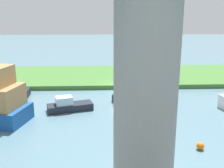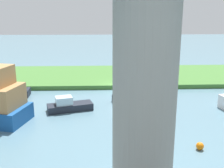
# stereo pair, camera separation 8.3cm
# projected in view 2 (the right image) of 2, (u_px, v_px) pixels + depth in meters

# --- Properties ---
(ground_plane) EXTENTS (160.00, 160.00, 0.00)m
(ground_plane) POSITION_uv_depth(u_px,v_px,m) (121.00, 90.00, 31.15)
(ground_plane) COLOR slate
(grassy_bank) EXTENTS (80.00, 12.00, 0.50)m
(grassy_bank) POSITION_uv_depth(u_px,v_px,m) (118.00, 76.00, 36.88)
(grassy_bank) COLOR #427533
(grassy_bank) RESTS_ON ground
(bridge_pylon) EXTENTS (2.90, 2.90, 10.33)m
(bridge_pylon) POSITION_uv_depth(u_px,v_px,m) (145.00, 91.00, 12.18)
(bridge_pylon) COLOR #9E998E
(bridge_pylon) RESTS_ON ground
(person_on_bank) EXTENTS (0.45, 0.45, 1.39)m
(person_on_bank) POSITION_uv_depth(u_px,v_px,m) (162.00, 77.00, 32.08)
(person_on_bank) COLOR #2D334C
(person_on_bank) RESTS_ON grassy_bank
(mooring_post) EXTENTS (0.20, 0.20, 1.07)m
(mooring_post) POSITION_uv_depth(u_px,v_px,m) (142.00, 77.00, 32.81)
(mooring_post) COLOR brown
(mooring_post) RESTS_ON grassy_bank
(skiff_small) EXTENTS (4.73, 2.91, 1.49)m
(skiff_small) POSITION_uv_depth(u_px,v_px,m) (134.00, 96.00, 26.97)
(skiff_small) COLOR #1E232D
(skiff_small) RESTS_ON ground
(houseboat_blue) EXTENTS (4.91, 1.98, 1.61)m
(houseboat_blue) POSITION_uv_depth(u_px,v_px,m) (4.00, 91.00, 28.42)
(houseboat_blue) COLOR #1E232D
(houseboat_blue) RESTS_ON ground
(riverboat_paddlewheel) EXTENTS (4.25, 2.49, 1.34)m
(riverboat_paddlewheel) POSITION_uv_depth(u_px,v_px,m) (69.00, 105.00, 24.42)
(riverboat_paddlewheel) COLOR #1E232D
(riverboat_paddlewheel) RESTS_ON ground
(marker_buoy) EXTENTS (0.50, 0.50, 0.50)m
(marker_buoy) POSITION_uv_depth(u_px,v_px,m) (200.00, 146.00, 17.47)
(marker_buoy) COLOR orange
(marker_buoy) RESTS_ON ground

